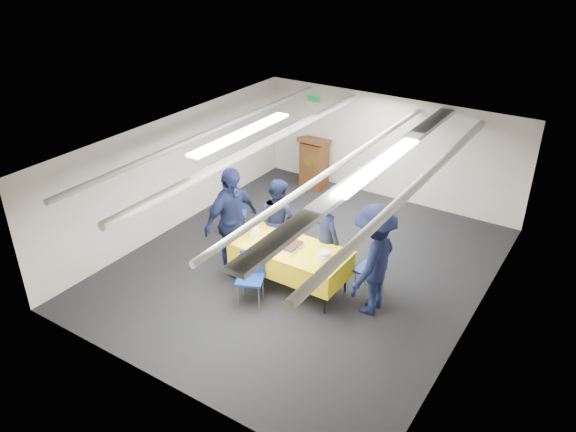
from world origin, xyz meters
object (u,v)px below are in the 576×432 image
(chair_right, at_px, (375,267))
(chair_left, at_px, (236,208))
(serving_table, at_px, (290,258))
(sailor_d, at_px, (373,260))
(podium, at_px, (314,162))
(sheet_cake, at_px, (285,245))
(sailor_c, at_px, (231,222))
(sailor_a, at_px, (326,238))
(sailor_b, at_px, (278,220))
(chair_near, at_px, (251,272))

(chair_right, distance_m, chair_left, 3.23)
(serving_table, xyz_separation_m, chair_right, (1.29, 0.55, -0.03))
(serving_table, xyz_separation_m, sailor_d, (1.42, 0.15, 0.36))
(podium, height_order, chair_right, podium)
(podium, bearing_deg, sheet_cake, -66.18)
(chair_left, bearing_deg, sailor_c, -54.61)
(chair_right, height_order, sailor_c, sailor_c)
(podium, distance_m, sailor_a, 3.82)
(sailor_a, xyz_separation_m, sailor_d, (1.03, -0.37, 0.12))
(serving_table, height_order, sailor_b, sailor_b)
(sheet_cake, relative_size, podium, 0.41)
(chair_right, bearing_deg, sailor_d, -72.63)
(serving_table, bearing_deg, chair_left, 152.61)
(chair_near, xyz_separation_m, sailor_b, (-0.38, 1.33, 0.25))
(chair_near, bearing_deg, sailor_b, 105.87)
(serving_table, bearing_deg, chair_near, -115.44)
(sheet_cake, distance_m, sailor_a, 0.73)
(sailor_d, bearing_deg, sailor_c, -83.45)
(serving_table, distance_m, chair_right, 1.40)
(sailor_b, xyz_separation_m, sailor_d, (2.11, -0.51, 0.14))
(podium, bearing_deg, serving_table, -65.01)
(serving_table, xyz_separation_m, podium, (-1.72, 3.70, 0.05))
(sheet_cake, distance_m, chair_near, 0.73)
(chair_right, xyz_separation_m, chair_left, (-3.20, 0.44, 0.00))
(serving_table, xyz_separation_m, sailor_a, (0.38, 0.52, 0.24))
(sailor_b, bearing_deg, chair_near, 112.53)
(chair_left, height_order, sailor_c, sailor_c)
(chair_near, bearing_deg, chair_right, 37.09)
(chair_right, xyz_separation_m, sailor_c, (-2.40, -0.68, 0.45))
(serving_table, distance_m, podium, 4.08)
(chair_left, distance_m, sailor_d, 3.46)
(sheet_cake, bearing_deg, podium, 113.82)
(serving_table, distance_m, sailor_a, 0.69)
(chair_right, bearing_deg, podium, 133.75)
(chair_left, bearing_deg, sheet_cake, -29.33)
(podium, distance_m, sailor_b, 3.21)
(podium, bearing_deg, sailor_c, -80.92)
(sheet_cake, height_order, chair_left, chair_left)
(serving_table, relative_size, sailor_c, 1.01)
(chair_right, distance_m, sailor_b, 2.01)
(podium, height_order, sailor_a, sailor_a)
(sheet_cake, relative_size, chair_left, 0.60)
(sailor_b, bearing_deg, sailor_d, 173.10)
(sailor_c, bearing_deg, chair_right, -64.88)
(sailor_b, bearing_deg, sailor_c, 69.10)
(sheet_cake, xyz_separation_m, chair_right, (1.36, 0.59, -0.28))
(podium, bearing_deg, sailor_a, -56.45)
(sheet_cake, relative_size, chair_near, 0.60)
(serving_table, relative_size, sailor_d, 1.07)
(serving_table, distance_m, sailor_d, 1.47)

